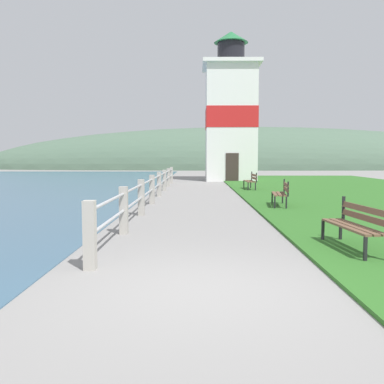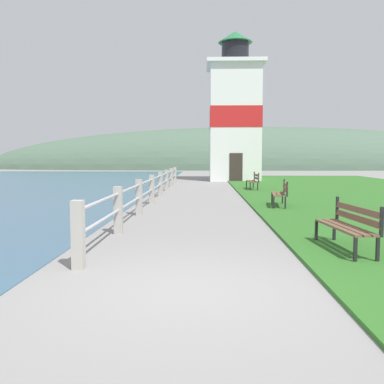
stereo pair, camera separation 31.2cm
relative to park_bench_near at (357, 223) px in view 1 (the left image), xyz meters
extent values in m
plane|color=gray|center=(-2.83, -2.28, -0.54)|extent=(160.00, 160.00, 0.00)
cube|color=#2D6623|center=(5.00, 10.93, -0.51)|extent=(12.00, 39.62, 0.06)
cube|color=#A8A399|center=(-4.56, -1.28, 0.00)|extent=(0.18, 0.18, 1.07)
cube|color=#A8A399|center=(-4.56, 1.78, 0.00)|extent=(0.18, 0.18, 1.07)
cube|color=#A8A399|center=(-4.56, 4.85, 0.00)|extent=(0.18, 0.18, 1.07)
cube|color=#A8A399|center=(-4.56, 7.91, 0.00)|extent=(0.18, 0.18, 1.07)
cube|color=#A8A399|center=(-4.56, 10.98, 0.00)|extent=(0.18, 0.18, 1.07)
cube|color=#A8A399|center=(-4.56, 14.04, 0.00)|extent=(0.18, 0.18, 1.07)
cube|color=#A8A399|center=(-4.56, 17.11, 0.00)|extent=(0.18, 0.18, 1.07)
cube|color=#A8A399|center=(-4.56, 20.17, 0.00)|extent=(0.18, 0.18, 1.07)
cylinder|color=#B2B2B7|center=(-4.56, 9.45, 0.37)|extent=(0.06, 21.45, 0.06)
cylinder|color=#B2B2B7|center=(-4.56, 9.45, 0.00)|extent=(0.06, 21.45, 0.06)
cube|color=brown|center=(-0.24, -0.02, -0.07)|extent=(0.28, 1.82, 0.04)
cube|color=brown|center=(-0.09, -0.01, -0.07)|extent=(0.28, 1.82, 0.04)
cube|color=brown|center=(0.06, 0.01, -0.07)|extent=(0.28, 1.82, 0.04)
cube|color=brown|center=(0.14, 0.01, 0.25)|extent=(0.22, 1.82, 0.11)
cube|color=brown|center=(0.14, 0.01, 0.09)|extent=(0.22, 1.82, 0.11)
cube|color=black|center=(-0.19, -0.91, -0.31)|extent=(0.05, 0.05, 0.45)
cube|color=black|center=(-0.36, 0.86, -0.31)|extent=(0.05, 0.05, 0.45)
cube|color=black|center=(0.01, 0.89, -0.31)|extent=(0.05, 0.05, 0.45)
cube|color=black|center=(0.06, 0.90, 0.16)|extent=(0.05, 0.05, 0.49)
cube|color=brown|center=(-0.23, 6.93, -0.07)|extent=(0.31, 1.63, 0.04)
cube|color=brown|center=(-0.09, 6.91, -0.07)|extent=(0.31, 1.63, 0.04)
cube|color=brown|center=(0.06, 6.89, -0.07)|extent=(0.31, 1.63, 0.04)
cube|color=brown|center=(0.15, 6.88, 0.25)|extent=(0.25, 1.62, 0.11)
cube|color=brown|center=(0.15, 6.88, 0.09)|extent=(0.25, 1.62, 0.11)
cube|color=black|center=(-0.36, 6.15, -0.31)|extent=(0.06, 0.06, 0.45)
cube|color=black|center=(-0.17, 7.71, -0.31)|extent=(0.06, 0.06, 0.45)
cube|color=black|center=(0.00, 6.10, -0.31)|extent=(0.06, 0.06, 0.45)
cube|color=black|center=(0.19, 7.67, -0.31)|extent=(0.06, 0.06, 0.45)
cube|color=black|center=(0.05, 6.10, 0.16)|extent=(0.06, 0.06, 0.49)
cube|color=black|center=(0.24, 7.66, 0.16)|extent=(0.06, 0.06, 0.49)
cube|color=brown|center=(-0.30, 14.54, -0.07)|extent=(0.14, 1.71, 0.04)
cube|color=brown|center=(-0.15, 14.54, -0.07)|extent=(0.14, 1.71, 0.04)
cube|color=brown|center=(-0.01, 14.55, -0.07)|extent=(0.14, 1.71, 0.04)
cube|color=brown|center=(0.08, 14.55, 0.25)|extent=(0.08, 1.71, 0.11)
cube|color=brown|center=(0.08, 14.55, 0.09)|extent=(0.08, 1.71, 0.11)
cube|color=black|center=(-0.32, 13.71, -0.31)|extent=(0.05, 0.05, 0.45)
cube|color=black|center=(-0.35, 15.37, -0.31)|extent=(0.05, 0.05, 0.45)
cube|color=black|center=(0.05, 13.72, -0.31)|extent=(0.05, 0.05, 0.45)
cube|color=black|center=(0.02, 15.38, -0.31)|extent=(0.05, 0.05, 0.45)
cube|color=black|center=(0.09, 13.72, 0.16)|extent=(0.05, 0.05, 0.49)
cube|color=black|center=(0.07, 15.38, 0.16)|extent=(0.05, 0.05, 0.49)
cube|color=white|center=(-0.43, 23.90, 3.58)|extent=(3.57, 3.57, 8.24)
cube|color=red|center=(-0.43, 23.90, 3.99)|extent=(3.61, 3.61, 1.48)
cube|color=white|center=(-0.43, 23.90, 7.82)|extent=(4.11, 4.11, 0.25)
cylinder|color=black|center=(-0.43, 23.90, 8.68)|extent=(1.96, 1.96, 1.46)
cone|color=#23703D|center=(-0.43, 23.90, 9.81)|extent=(2.46, 2.46, 0.80)
cube|color=#332823|center=(-0.43, 22.10, 0.46)|extent=(0.90, 0.06, 2.00)
ellipsoid|color=#4C6651|center=(5.17, 54.13, -0.54)|extent=(80.00, 16.00, 12.00)
camera|label=1|loc=(-2.92, -7.74, 1.20)|focal=40.00mm
camera|label=2|loc=(-2.61, -7.73, 1.20)|focal=40.00mm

